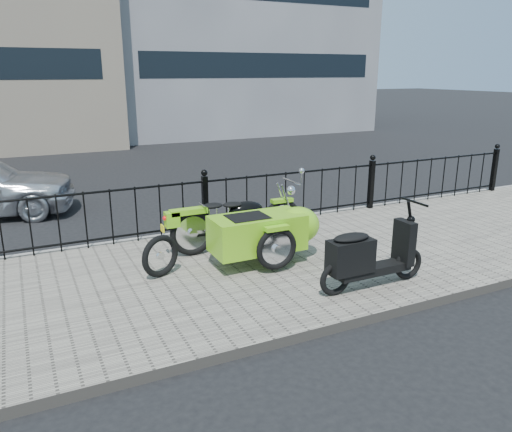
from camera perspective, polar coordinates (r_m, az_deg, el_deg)
name	(u,v)px	position (r m, az deg, el deg)	size (l,w,h in m)	color
ground	(236,263)	(7.52, -2.26, -5.36)	(120.00, 120.00, 0.00)	black
sidewalk	(251,271)	(7.07, -0.62, -6.25)	(30.00, 3.80, 0.12)	#6B645A
curb	(203,232)	(8.76, -6.05, -1.85)	(30.00, 0.10, 0.12)	gray
iron_fence	(205,205)	(8.48, -5.83, 1.27)	(14.11, 0.11, 1.08)	black
motorcycle_sidecar	(264,228)	(7.17, 0.93, -1.39)	(2.28, 1.48, 0.98)	black
scooter	(367,257)	(6.38, 12.58, -4.62)	(1.58, 0.46, 1.07)	black
spare_tire	(160,256)	(6.74, -10.88, -4.52)	(0.58, 0.58, 0.08)	black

